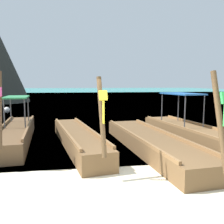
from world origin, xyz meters
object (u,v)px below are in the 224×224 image
Objects in this scene: longtail_boat_red_ribbon at (191,130)px; mooring_buoy_near at (7,110)px; longtail_boat_green_ribbon at (151,143)px; longtail_boat_yellow_ribbon at (78,139)px; longtail_boat_pink_ribbon at (16,133)px.

mooring_buoy_near is at bearing 135.27° from longtail_boat_red_ribbon.
longtail_boat_yellow_ribbon is at bearing 160.86° from longtail_boat_green_ribbon.
longtail_boat_yellow_ribbon is 0.87× the size of longtail_boat_red_ribbon.
longtail_boat_green_ribbon reaches higher than mooring_buoy_near.
longtail_boat_pink_ribbon is 2.69m from longtail_boat_yellow_ribbon.
longtail_boat_yellow_ribbon is at bearing -64.00° from mooring_buoy_near.
longtail_boat_pink_ribbon is 13.28× the size of mooring_buoy_near.
mooring_buoy_near is (-3.08, 10.31, -0.12)m from longtail_boat_pink_ribbon.
longtail_boat_pink_ribbon reaches higher than longtail_boat_yellow_ribbon.
longtail_boat_yellow_ribbon is at bearing -23.34° from longtail_boat_pink_ribbon.
longtail_boat_red_ribbon is at bearing -1.17° from longtail_boat_pink_ribbon.
mooring_buoy_near is (-5.55, 11.37, -0.07)m from longtail_boat_yellow_ribbon.
longtail_boat_green_ribbon is at bearing -56.49° from mooring_buoy_near.
longtail_boat_yellow_ribbon is 2.73m from longtail_boat_green_ribbon.
longtail_boat_pink_ribbon is at bearing 178.83° from longtail_boat_red_ribbon.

